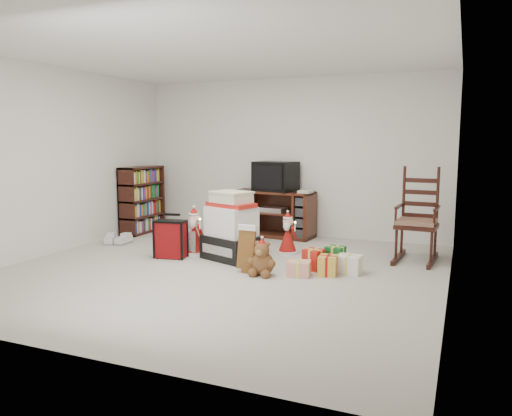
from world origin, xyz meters
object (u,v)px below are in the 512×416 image
(tv_stand, at_px, (274,214))
(crt_television, at_px, (275,176))
(rocking_chair, at_px, (417,227))
(santa_figurine, at_px, (288,237))
(mrs_claus_figurine, at_px, (194,236))
(sneaker_pair, at_px, (117,240))
(gift_pile, at_px, (231,230))
(red_suitcase, at_px, (171,239))
(gift_cluster, at_px, (326,262))
(teddy_bear, at_px, (263,260))
(bookshelf, at_px, (142,201))

(tv_stand, height_order, crt_television, crt_television)
(rocking_chair, xyz_separation_m, santa_figurine, (-1.64, -0.28, -0.20))
(mrs_claus_figurine, bearing_deg, sneaker_pair, 174.25)
(gift_pile, bearing_deg, mrs_claus_figurine, -165.16)
(rocking_chair, bearing_deg, red_suitcase, -155.68)
(santa_figurine, bearing_deg, mrs_claus_figurine, -155.10)
(tv_stand, bearing_deg, gift_cluster, -49.61)
(mrs_claus_figurine, bearing_deg, gift_pile, -6.16)
(teddy_bear, relative_size, sneaker_pair, 0.97)
(crt_television, bearing_deg, tv_stand, -151.60)
(bookshelf, relative_size, sneaker_pair, 2.74)
(rocking_chair, xyz_separation_m, gift_pile, (-2.20, -0.88, -0.05))
(teddy_bear, relative_size, crt_television, 0.54)
(tv_stand, relative_size, mrs_claus_figurine, 2.03)
(red_suitcase, height_order, teddy_bear, red_suitcase)
(santa_figurine, height_order, crt_television, crt_television)
(red_suitcase, bearing_deg, mrs_claus_figurine, 50.85)
(red_suitcase, xyz_separation_m, sneaker_pair, (-1.22, 0.45, -0.20))
(rocking_chair, xyz_separation_m, teddy_bear, (-1.54, -1.44, -0.25))
(rocking_chair, bearing_deg, sneaker_pair, -167.36)
(rocking_chair, bearing_deg, gift_pile, -154.79)
(tv_stand, distance_m, mrs_claus_figurine, 1.70)
(bookshelf, bearing_deg, gift_pile, -28.00)
(bookshelf, xyz_separation_m, gift_pile, (2.19, -1.17, -0.15))
(santa_figurine, bearing_deg, bookshelf, 168.19)
(rocking_chair, relative_size, gift_pile, 1.44)
(teddy_bear, bearing_deg, gift_pile, 139.27)
(bookshelf, bearing_deg, red_suitcase, -44.52)
(santa_figurine, xyz_separation_m, mrs_claus_figurine, (-1.14, -0.53, 0.03))
(rocking_chair, height_order, teddy_bear, rocking_chair)
(gift_cluster, bearing_deg, gift_pile, 172.69)
(red_suitcase, bearing_deg, tv_stand, 59.81)
(tv_stand, xyz_separation_m, rocking_chair, (2.24, -0.80, 0.06))
(gift_cluster, bearing_deg, tv_stand, 125.91)
(bookshelf, xyz_separation_m, santa_figurine, (2.75, -0.58, -0.31))
(sneaker_pair, bearing_deg, rocking_chair, -7.72)
(rocking_chair, height_order, red_suitcase, rocking_chair)
(tv_stand, xyz_separation_m, mrs_claus_figurine, (-0.54, -1.61, -0.12))
(santa_figurine, xyz_separation_m, crt_television, (-0.58, 1.09, 0.74))
(bookshelf, distance_m, sneaker_pair, 1.10)
(rocking_chair, distance_m, mrs_claus_figurine, 2.90)
(gift_cluster, bearing_deg, crt_television, 125.48)
(gift_pile, distance_m, teddy_bear, 0.90)
(tv_stand, xyz_separation_m, bookshelf, (-2.15, -0.51, 0.16))
(red_suitcase, xyz_separation_m, crt_television, (0.73, 1.93, 0.71))
(tv_stand, distance_m, rocking_chair, 2.38)
(rocking_chair, distance_m, crt_television, 2.43)
(tv_stand, xyz_separation_m, sneaker_pair, (-1.93, -1.47, -0.31))
(sneaker_pair, bearing_deg, bookshelf, 85.97)
(gift_cluster, relative_size, crt_television, 1.12)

